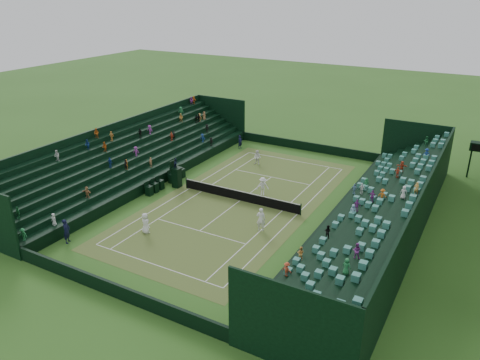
% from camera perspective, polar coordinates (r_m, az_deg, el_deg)
% --- Properties ---
extents(ground, '(160.00, 160.00, 0.00)m').
position_cam_1_polar(ground, '(41.57, -0.00, -2.55)').
color(ground, '#32621F').
rests_on(ground, ground).
extents(court_surface, '(12.97, 26.77, 0.01)m').
position_cam_1_polar(court_surface, '(41.57, -0.00, -2.54)').
color(court_surface, '#3A7125').
rests_on(court_surface, ground).
extents(perimeter_wall_north, '(17.17, 0.20, 1.00)m').
position_cam_1_polar(perimeter_wall_north, '(54.82, 8.20, 4.09)').
color(perimeter_wall_north, black).
rests_on(perimeter_wall_north, ground).
extents(perimeter_wall_south, '(17.17, 0.20, 1.00)m').
position_cam_1_polar(perimeter_wall_south, '(30.35, -15.28, -12.72)').
color(perimeter_wall_south, black).
rests_on(perimeter_wall_south, ground).
extents(perimeter_wall_east, '(0.20, 31.77, 1.00)m').
position_cam_1_polar(perimeter_wall_east, '(38.33, 11.15, -4.46)').
color(perimeter_wall_east, black).
rests_on(perimeter_wall_east, ground).
extents(perimeter_wall_west, '(0.20, 31.77, 1.00)m').
position_cam_1_polar(perimeter_wall_west, '(45.79, -9.29, 0.26)').
color(perimeter_wall_west, black).
rests_on(perimeter_wall_west, ground).
extents(north_grandstand, '(6.60, 32.00, 4.90)m').
position_cam_1_polar(north_grandstand, '(36.99, 17.40, -4.34)').
color(north_grandstand, black).
rests_on(north_grandstand, ground).
extents(south_grandstand, '(6.60, 32.00, 4.90)m').
position_cam_1_polar(south_grandstand, '(48.01, -13.29, 2.34)').
color(south_grandstand, black).
rests_on(south_grandstand, ground).
extents(tennis_net, '(11.67, 0.10, 1.06)m').
position_cam_1_polar(tennis_net, '(41.35, -0.00, -1.89)').
color(tennis_net, black).
rests_on(tennis_net, ground).
extents(umpire_chair, '(0.92, 0.92, 2.89)m').
position_cam_1_polar(umpire_chair, '(44.38, -7.75, 0.64)').
color(umpire_chair, black).
rests_on(umpire_chair, ground).
extents(courtside_chairs, '(0.59, 5.56, 1.29)m').
position_cam_1_polar(courtside_chairs, '(45.05, -9.01, -0.12)').
color(courtside_chairs, black).
rests_on(courtside_chairs, ground).
extents(player_near_west, '(0.94, 0.76, 1.68)m').
position_cam_1_polar(player_near_west, '(36.68, -11.46, -5.19)').
color(player_near_west, white).
rests_on(player_near_west, ground).
extents(player_near_east, '(0.80, 0.62, 1.93)m').
position_cam_1_polar(player_near_east, '(36.29, 2.57, -4.80)').
color(player_near_east, white).
rests_on(player_near_east, ground).
extents(player_far_west, '(0.76, 0.60, 1.57)m').
position_cam_1_polar(player_far_west, '(49.82, 2.13, 2.75)').
color(player_far_west, white).
rests_on(player_far_west, ground).
extents(player_far_east, '(1.28, 1.10, 1.71)m').
position_cam_1_polar(player_far_east, '(42.45, 2.78, -0.76)').
color(player_far_east, white).
rests_on(player_far_east, ground).
extents(line_judge_north, '(0.54, 0.67, 1.60)m').
position_cam_1_polar(line_judge_north, '(54.82, 0.02, 4.65)').
color(line_judge_north, black).
rests_on(line_judge_north, ground).
extents(line_judge_south, '(0.69, 0.81, 1.90)m').
position_cam_1_polar(line_judge_south, '(36.92, -20.39, -5.85)').
color(line_judge_south, black).
rests_on(line_judge_south, ground).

